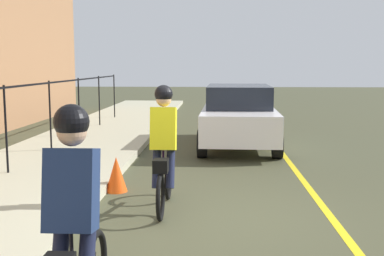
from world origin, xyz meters
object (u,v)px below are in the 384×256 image
at_px(cyclist_lead, 164,149).
at_px(parked_sedan_rear, 238,115).
at_px(cyclist_follow, 74,227).
at_px(traffic_cone_near, 116,174).

distance_m(cyclist_lead, parked_sedan_rear, 5.74).
distance_m(cyclist_follow, traffic_cone_near, 4.43).
height_order(cyclist_lead, cyclist_follow, same).
height_order(parked_sedan_rear, traffic_cone_near, parked_sedan_rear).
xyz_separation_m(cyclist_lead, cyclist_follow, (-3.33, 0.31, 0.00)).
distance_m(cyclist_lead, cyclist_follow, 3.35).
bearing_deg(parked_sedan_rear, cyclist_lead, -11.94).
bearing_deg(cyclist_follow, traffic_cone_near, 7.96).
bearing_deg(cyclist_lead, cyclist_follow, 174.78).
bearing_deg(traffic_cone_near, parked_sedan_rear, -26.17).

